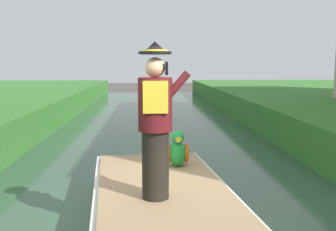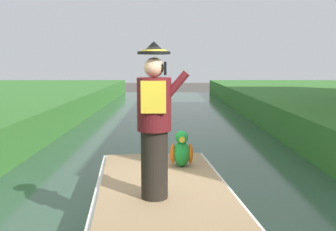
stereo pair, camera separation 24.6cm
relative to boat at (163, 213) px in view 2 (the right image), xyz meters
The scene contains 3 objects.
boat is the anchor object (origin of this frame).
person_pirate 1.27m from the boat, 111.35° to the right, with size 0.61×0.42×1.85m.
parrot_plush 1.26m from the boat, 76.85° to the left, with size 0.36×0.34×0.57m.
Camera 2 is at (0.05, -4.81, 2.31)m, focal length 40.16 mm.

